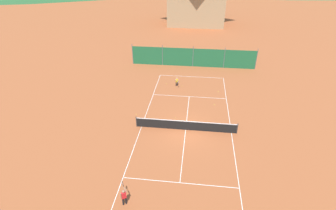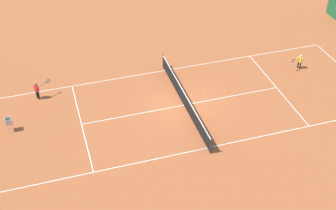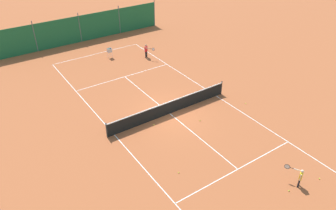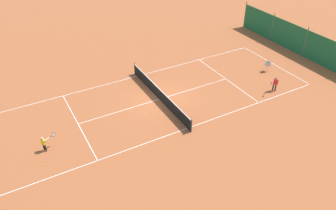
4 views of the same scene
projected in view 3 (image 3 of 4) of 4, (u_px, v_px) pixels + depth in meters
ground_plane at (170, 114)px, 21.86m from camera, size 600.00×600.00×0.00m
court_line_markings at (170, 114)px, 21.86m from camera, size 8.25×23.85×0.01m
tennis_net at (170, 107)px, 21.59m from camera, size 9.18×0.08×1.06m
windscreen_fence_near at (80, 29)px, 31.95m from camera, size 17.28×0.08×2.90m
player_far_service at (146, 50)px, 29.04m from camera, size 0.54×1.04×1.25m
player_near_service at (299, 176)px, 16.09m from camera, size 0.44×0.95×1.08m
tennis_ball_mid_court at (154, 125)px, 20.73m from camera, size 0.07×0.07×0.07m
tennis_ball_alley_left at (179, 173)px, 17.15m from camera, size 0.07×0.07×0.07m
tennis_ball_service_box at (200, 120)px, 21.13m from camera, size 0.07×0.07×0.07m
tennis_ball_by_net_right at (289, 191)px, 16.10m from camera, size 0.07×0.07×0.07m
tennis_ball_near_corner at (319, 179)px, 16.78m from camera, size 0.07×0.07×0.07m
tennis_ball_by_net_left at (246, 103)px, 22.86m from camera, size 0.07×0.07×0.07m
ball_hopper at (109, 51)px, 29.04m from camera, size 0.36×0.36×0.89m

